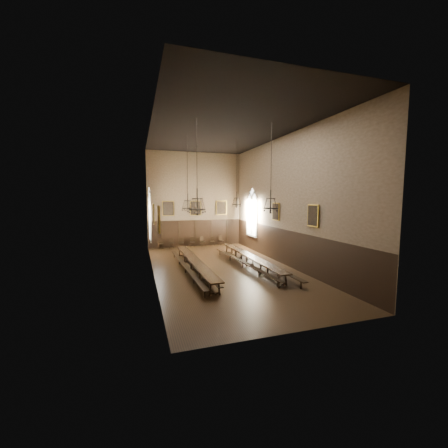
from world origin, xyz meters
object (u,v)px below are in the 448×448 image
chair_6 (221,242)px  chandelier_back_left (188,203)px  bench_right_inner (243,264)px  chair_2 (181,245)px  bench_left_outer (186,268)px  bench_right_outer (260,262)px  table_left (195,266)px  chandelier_front_left (197,204)px  chair_1 (172,245)px  chandelier_back_right (237,200)px  chair_5 (212,243)px  chair_3 (192,244)px  chandelier_front_right (271,203)px  bench_left_inner (202,267)px  chair_0 (161,246)px  chair_4 (202,243)px  table_right (250,261)px

chair_6 → chandelier_back_left: chandelier_back_left is taller
bench_right_inner → chair_2: 9.09m
bench_left_outer → bench_right_outer: bench_right_outer is taller
table_left → chandelier_front_left: bearing=-96.1°
table_left → chair_1: (-0.44, 8.68, -0.11)m
bench_right_inner → chandelier_back_right: size_ratio=1.98×
chair_1 → chandelier_back_right: 8.45m
bench_right_inner → chandelier_front_left: chandelier_front_left is taller
chair_2 → chandelier_back_left: bearing=-76.1°
chair_5 → chandelier_back_right: bearing=-77.0°
chair_5 → chair_6: size_ratio=0.92×
chair_3 → chair_6: bearing=9.8°
chandelier_back_right → chandelier_front_right: same height
bench_right_inner → chair_2: (-2.82, 8.64, -0.00)m
chandelier_back_left → chandelier_front_right: (3.96, -4.90, 0.11)m
table_left → chandelier_back_left: 4.55m
chandelier_front_right → chandelier_front_left: bearing=172.2°
bench_left_outer → chandelier_back_right: bearing=33.1°
chair_2 → chandelier_front_left: bearing=-75.7°
chandelier_back_right → chair_3: bearing=112.6°
bench_left_inner → chair_1: (-0.93, 8.64, 0.01)m
bench_right_inner → chandelier_front_right: bearing=-75.3°
bench_left_inner → chair_0: (-1.95, 8.58, 0.02)m
chandelier_front_left → chandelier_front_right: bearing=-7.8°
chair_4 → chair_6: 1.91m
chair_0 → chandelier_back_right: bearing=-52.7°
bench_left_outer → chandelier_front_left: (0.38, -1.96, 4.11)m
bench_left_outer → bench_right_inner: bench_left_outer is taller
bench_right_outer → chair_0: 10.61m
chair_1 → chandelier_back_right: size_ratio=0.19×
chair_1 → bench_left_outer: bearing=-81.6°
table_left → bench_right_inner: 3.31m
table_right → chair_4: (-1.39, 8.45, -0.10)m
bench_left_outer → chair_5: (4.14, 8.77, -0.01)m
bench_right_inner → bench_right_outer: size_ratio=0.93×
chair_4 → chair_2: bearing=162.1°
chair_3 → chair_5: bearing=10.1°
chair_4 → chair_6: bearing=-17.9°
chair_1 → chair_5: size_ratio=1.05×
chair_0 → chair_1: bearing=-2.4°
chandelier_front_right → chair_5: bearing=92.2°
chandelier_back_left → chandelier_back_right: (3.89, 0.58, 0.24)m
bench_left_outer → chair_4: chair_4 is taller
bench_left_inner → chandelier_back_right: size_ratio=1.91×
chair_3 → bench_left_inner: bearing=-88.8°
table_right → chair_6: (0.52, 8.49, -0.09)m
chandelier_back_left → chandelier_front_right: same height
table_left → bench_right_inner: (3.30, -0.04, -0.11)m
bench_left_inner → chair_0: size_ratio=9.87×
chair_4 → chair_5: chair_4 is taller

